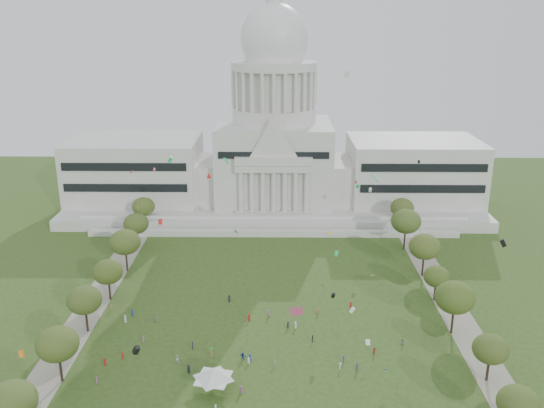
# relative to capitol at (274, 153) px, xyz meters

# --- Properties ---
(ground) EXTENTS (400.00, 400.00, 0.00)m
(ground) POSITION_rel_capitol_xyz_m (0.00, -113.59, -22.30)
(ground) COLOR #334C1B
(ground) RESTS_ON ground
(capitol) EXTENTS (160.00, 64.50, 91.30)m
(capitol) POSITION_rel_capitol_xyz_m (0.00, 0.00, 0.00)
(capitol) COLOR beige
(capitol) RESTS_ON ground
(path_left) EXTENTS (8.00, 160.00, 0.04)m
(path_left) POSITION_rel_capitol_xyz_m (-48.00, -83.59, -22.28)
(path_left) COLOR gray
(path_left) RESTS_ON ground
(path_right) EXTENTS (8.00, 160.00, 0.04)m
(path_right) POSITION_rel_capitol_xyz_m (48.00, -83.59, -22.28)
(path_right) COLOR gray
(path_right) RESTS_ON ground
(row_tree_l_0) EXTENTS (8.85, 8.85, 12.59)m
(row_tree_l_0) POSITION_rel_capitol_xyz_m (-45.26, -135.27, -13.35)
(row_tree_l_0) COLOR black
(row_tree_l_0) RESTS_ON ground
(row_tree_r_0) EXTENTS (7.67, 7.67, 10.91)m
(row_tree_r_0) POSITION_rel_capitol_xyz_m (44.94, -133.18, -14.55)
(row_tree_r_0) COLOR black
(row_tree_r_0) RESTS_ON ground
(row_tree_l_1) EXTENTS (8.86, 8.86, 12.59)m
(row_tree_l_1) POSITION_rel_capitol_xyz_m (-44.07, -116.55, -13.34)
(row_tree_l_1) COLOR black
(row_tree_l_1) RESTS_ON ground
(row_tree_r_1) EXTENTS (7.58, 7.58, 10.78)m
(row_tree_r_1) POSITION_rel_capitol_xyz_m (46.22, -115.34, -14.64)
(row_tree_r_1) COLOR black
(row_tree_r_1) RESTS_ON ground
(row_tree_l_2) EXTENTS (8.42, 8.42, 11.97)m
(row_tree_l_2) POSITION_rel_capitol_xyz_m (-45.04, -96.29, -13.79)
(row_tree_l_2) COLOR black
(row_tree_l_2) RESTS_ON ground
(row_tree_r_2) EXTENTS (9.55, 9.55, 13.58)m
(row_tree_r_2) POSITION_rel_capitol_xyz_m (44.17, -96.15, -12.64)
(row_tree_r_2) COLOR black
(row_tree_r_2) RESTS_ON ground
(row_tree_l_3) EXTENTS (8.12, 8.12, 11.55)m
(row_tree_l_3) POSITION_rel_capitol_xyz_m (-44.09, -79.67, -14.09)
(row_tree_l_3) COLOR black
(row_tree_l_3) RESTS_ON ground
(row_tree_r_3) EXTENTS (7.01, 7.01, 9.98)m
(row_tree_r_3) POSITION_rel_capitol_xyz_m (44.40, -79.10, -15.21)
(row_tree_r_3) COLOR black
(row_tree_r_3) RESTS_ON ground
(row_tree_l_4) EXTENTS (9.29, 9.29, 13.21)m
(row_tree_l_4) POSITION_rel_capitol_xyz_m (-44.08, -61.17, -12.90)
(row_tree_l_4) COLOR black
(row_tree_l_4) RESTS_ON ground
(row_tree_r_4) EXTENTS (9.19, 9.19, 13.06)m
(row_tree_r_4) POSITION_rel_capitol_xyz_m (44.76, -63.55, -13.01)
(row_tree_r_4) COLOR black
(row_tree_r_4) RESTS_ON ground
(row_tree_l_5) EXTENTS (8.33, 8.33, 11.85)m
(row_tree_l_5) POSITION_rel_capitol_xyz_m (-45.22, -42.58, -13.88)
(row_tree_l_5) COLOR black
(row_tree_l_5) RESTS_ON ground
(row_tree_r_5) EXTENTS (9.82, 9.82, 13.96)m
(row_tree_r_5) POSITION_rel_capitol_xyz_m (43.49, -43.40, -12.37)
(row_tree_r_5) COLOR black
(row_tree_r_5) RESTS_ON ground
(row_tree_l_6) EXTENTS (8.19, 8.19, 11.64)m
(row_tree_l_6) POSITION_rel_capitol_xyz_m (-46.87, -24.45, -14.02)
(row_tree_l_6) COLOR black
(row_tree_l_6) RESTS_ON ground
(row_tree_r_6) EXTENTS (8.42, 8.42, 11.97)m
(row_tree_r_6) POSITION_rel_capitol_xyz_m (45.96, -25.46, -13.79)
(row_tree_r_6) COLOR black
(row_tree_r_6) RESTS_ON ground
(event_tent) EXTENTS (10.88, 10.88, 5.12)m
(event_tent) POSITION_rel_capitol_xyz_m (-11.49, -119.26, -18.32)
(event_tent) COLOR #4C4C4C
(event_tent) RESTS_ON ground
(person_0) EXTENTS (0.89, 0.92, 1.59)m
(person_0) POSITION_rel_capitol_xyz_m (31.16, -101.54, -21.50)
(person_0) COLOR #4C4C51
(person_0) RESTS_ON ground
(person_2) EXTENTS (0.94, 0.90, 1.66)m
(person_2) POSITION_rel_capitol_xyz_m (23.95, -105.58, -21.47)
(person_2) COLOR #B21E1E
(person_2) RESTS_ON ground
(person_3) EXTENTS (0.54, 0.98, 1.48)m
(person_3) POSITION_rel_capitol_xyz_m (16.46, -108.79, -21.55)
(person_3) COLOR navy
(person_3) RESTS_ON ground
(person_4) EXTENTS (0.69, 1.07, 1.70)m
(person_4) POSITION_rel_capitol_xyz_m (0.98, -110.75, -21.44)
(person_4) COLOR silver
(person_4) RESTS_ON ground
(person_5) EXTENTS (1.85, 1.40, 1.86)m
(person_5) POSITION_rel_capitol_xyz_m (-6.13, -108.23, -21.36)
(person_5) COLOR navy
(person_5) RESTS_ON ground
(person_7) EXTENTS (0.69, 0.63, 1.54)m
(person_7) POSITION_rel_capitol_xyz_m (-10.42, -125.86, -21.52)
(person_7) COLOR silver
(person_7) RESTS_ON ground
(person_8) EXTENTS (1.08, 0.89, 1.90)m
(person_8) POSITION_rel_capitol_xyz_m (-20.70, -109.46, -21.34)
(person_8) COLOR silver
(person_8) RESTS_ON ground
(person_9) EXTENTS (0.94, 1.21, 1.66)m
(person_9) POSITION_rel_capitol_xyz_m (15.47, -111.70, -21.46)
(person_9) COLOR silver
(person_9) RESTS_ON ground
(person_10) EXTENTS (0.57, 1.02, 1.73)m
(person_10) POSITION_rel_capitol_xyz_m (10.00, -100.46, -21.43)
(person_10) COLOR #26262B
(person_10) RESTS_ON ground
(distant_crowd) EXTENTS (63.54, 40.01, 1.95)m
(distant_crowd) POSITION_rel_capitol_xyz_m (-13.77, -99.13, -21.42)
(distant_crowd) COLOR #B21E1E
(distant_crowd) RESTS_ON ground
(kite_swarm) EXTENTS (90.04, 108.47, 60.55)m
(kite_swarm) POSITION_rel_capitol_xyz_m (0.37, -108.25, 2.57)
(kite_swarm) COLOR black
(kite_swarm) RESTS_ON ground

